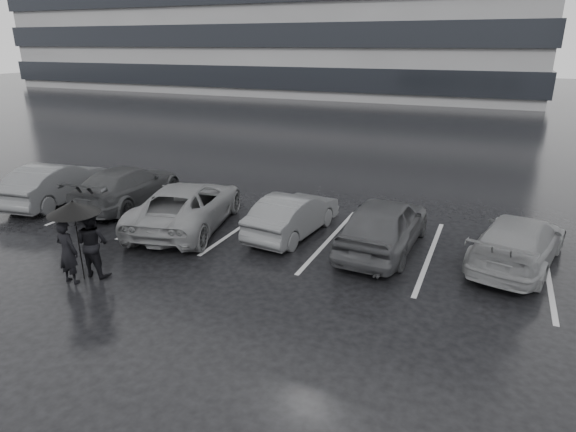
% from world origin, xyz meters
% --- Properties ---
extents(ground, '(160.00, 160.00, 0.00)m').
position_xyz_m(ground, '(0.00, 0.00, 0.00)').
color(ground, black).
rests_on(ground, ground).
extents(car_main, '(1.93, 4.40, 1.47)m').
position_xyz_m(car_main, '(2.15, 2.38, 0.74)').
color(car_main, black).
rests_on(car_main, ground).
extents(car_west_a, '(1.66, 3.82, 1.22)m').
position_xyz_m(car_west_a, '(-0.52, 2.43, 0.61)').
color(car_west_a, '#333336').
rests_on(car_west_a, ground).
extents(car_west_b, '(3.32, 5.32, 1.37)m').
position_xyz_m(car_west_b, '(-3.70, 1.73, 0.69)').
color(car_west_b, '#535356').
rests_on(car_west_b, ground).
extents(car_west_c, '(2.32, 4.79, 1.34)m').
position_xyz_m(car_west_c, '(-6.81, 2.69, 0.67)').
color(car_west_c, black).
rests_on(car_west_c, ground).
extents(car_west_d, '(2.13, 4.42, 1.40)m').
position_xyz_m(car_west_d, '(-9.31, 1.89, 0.70)').
color(car_west_d, '#333336').
rests_on(car_west_d, ground).
extents(car_east, '(2.64, 4.59, 1.25)m').
position_xyz_m(car_east, '(5.45, 2.81, 0.63)').
color(car_east, '#535356').
rests_on(car_east, ground).
extents(pedestrian_left, '(0.57, 0.38, 1.54)m').
position_xyz_m(pedestrian_left, '(-4.11, -2.43, 0.77)').
color(pedestrian_left, black).
rests_on(pedestrian_left, ground).
extents(pedestrian_right, '(0.81, 0.64, 1.65)m').
position_xyz_m(pedestrian_right, '(-3.86, -1.90, 0.83)').
color(pedestrian_right, black).
rests_on(pedestrian_right, ground).
extents(umbrella, '(1.16, 1.16, 1.97)m').
position_xyz_m(umbrella, '(-3.98, -2.19, 1.79)').
color(umbrella, black).
rests_on(umbrella, ground).
extents(stall_stripes, '(19.72, 5.00, 0.00)m').
position_xyz_m(stall_stripes, '(-0.80, 2.50, 0.00)').
color(stall_stripes, '#A9A9AB').
rests_on(stall_stripes, ground).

